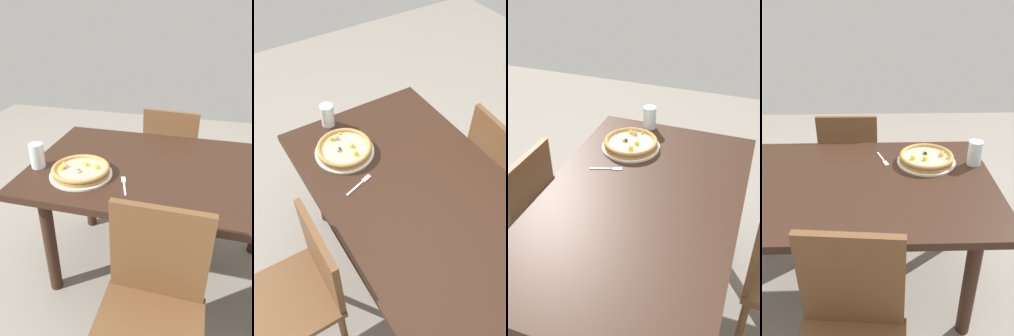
# 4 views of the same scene
# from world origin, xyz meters

# --- Properties ---
(ground_plane) EXTENTS (6.00, 6.00, 0.00)m
(ground_plane) POSITION_xyz_m (0.00, 0.00, 0.00)
(ground_plane) COLOR gray
(dining_table) EXTENTS (1.46, 0.90, 0.73)m
(dining_table) POSITION_xyz_m (0.00, 0.00, 0.63)
(dining_table) COLOR #331E14
(dining_table) RESTS_ON ground
(chair_near) EXTENTS (0.40, 0.40, 0.86)m
(chair_near) POSITION_xyz_m (0.04, -0.66, 0.47)
(chair_near) COLOR brown
(chair_near) RESTS_ON ground
(chair_far) EXTENTS (0.43, 0.43, 0.86)m
(chair_far) POSITION_xyz_m (-0.05, 0.66, 0.47)
(chair_far) COLOR brown
(chair_far) RESTS_ON ground
(plate) EXTENTS (0.32, 0.32, 0.01)m
(plate) POSITION_xyz_m (-0.42, -0.19, 0.73)
(plate) COLOR silver
(plate) RESTS_ON dining_table
(pizza) EXTENTS (0.29, 0.29, 0.05)m
(pizza) POSITION_xyz_m (-0.42, -0.19, 0.76)
(pizza) COLOR #B78447
(pizza) RESTS_ON plate
(fork) EXTENTS (0.07, 0.16, 0.00)m
(fork) POSITION_xyz_m (-0.19, -0.22, 0.73)
(fork) COLOR silver
(fork) RESTS_ON dining_table
(drinking_glass) EXTENTS (0.08, 0.08, 0.13)m
(drinking_glass) POSITION_xyz_m (-0.67, -0.16, 0.79)
(drinking_glass) COLOR silver
(drinking_glass) RESTS_ON dining_table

